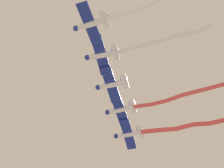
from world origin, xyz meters
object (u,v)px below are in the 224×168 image
(airplane_slot, at_px, (101,55))
(airplane_lead, at_px, (128,134))
(airplane_trail, at_px, (90,24))
(airplane_left_wing, at_px, (120,109))
(airplane_right_wing, at_px, (111,85))

(airplane_slot, bearing_deg, airplane_lead, -93.35)
(airplane_slot, height_order, airplane_trail, airplane_slot)
(airplane_left_wing, relative_size, airplane_slot, 0.99)
(airplane_right_wing, bearing_deg, airplane_slot, 89.03)
(airplane_left_wing, bearing_deg, airplane_slot, 89.98)
(airplane_slot, bearing_deg, airplane_right_wing, -93.35)
(airplane_slot, bearing_deg, airplane_trail, 86.65)
(airplane_lead, relative_size, airplane_slot, 1.00)
(airplane_lead, bearing_deg, airplane_slot, 87.41)
(airplane_left_wing, distance_m, airplane_right_wing, 6.18)
(airplane_right_wing, bearing_deg, airplane_lead, -90.98)
(airplane_lead, xyz_separation_m, airplane_left_wing, (-6.14, -0.62, 0.30))
(airplane_left_wing, bearing_deg, airplane_trail, 89.98)
(airplane_lead, height_order, airplane_right_wing, same)
(airplane_right_wing, height_order, airplane_slot, airplane_slot)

